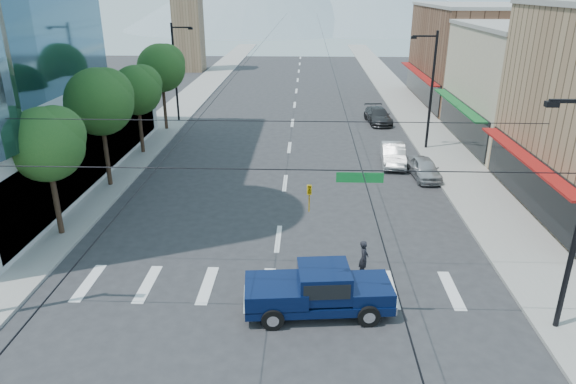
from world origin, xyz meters
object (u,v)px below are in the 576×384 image
pickup_truck (318,290)px  parked_car_mid (393,155)px  pedestrian (364,258)px  parked_car_far (378,116)px  parked_car_near (424,168)px

pickup_truck → parked_car_mid: pickup_truck is taller
pedestrian → parked_car_far: pedestrian is taller
pedestrian → pickup_truck: bearing=153.5°
parked_car_near → parked_car_far: (-1.22, 14.96, 0.03)m
pedestrian → parked_car_far: 27.97m
parked_car_near → pedestrian: bearing=-117.3°
pickup_truck → parked_car_mid: 19.24m
parked_car_far → parked_car_near: bearing=-91.1°
parked_car_near → parked_car_mid: size_ratio=0.88×
pickup_truck → parked_car_far: pickup_truck is taller
pickup_truck → parked_car_mid: bearing=67.2°
parked_car_near → parked_car_mid: parked_car_mid is taller
pedestrian → parked_car_mid: bearing=-3.8°
pedestrian → parked_car_mid: (3.63, 15.51, -0.10)m
pickup_truck → parked_car_far: 31.15m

